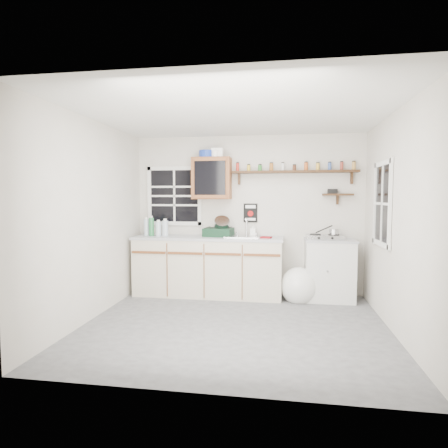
{
  "coord_description": "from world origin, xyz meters",
  "views": [
    {
      "loc": [
        0.55,
        -4.36,
        1.54
      ],
      "look_at": [
        -0.22,
        0.55,
        1.17
      ],
      "focal_mm": 30.0,
      "sensor_mm": 36.0,
      "label": 1
    }
  ],
  "objects_px": {
    "hotplate": "(325,237)",
    "main_cabinet": "(208,266)",
    "upper_cabinet": "(212,178)",
    "spice_shelf": "(295,171)",
    "right_cabinet": "(329,269)",
    "dish_rack": "(220,230)"
  },
  "relations": [
    {
      "from": "main_cabinet",
      "to": "dish_rack",
      "type": "height_order",
      "value": "dish_rack"
    },
    {
      "from": "upper_cabinet",
      "to": "dish_rack",
      "type": "distance_m",
      "value": 0.82
    },
    {
      "from": "right_cabinet",
      "to": "upper_cabinet",
      "type": "bearing_deg",
      "value": 176.24
    },
    {
      "from": "main_cabinet",
      "to": "right_cabinet",
      "type": "bearing_deg",
      "value": 0.79
    },
    {
      "from": "main_cabinet",
      "to": "upper_cabinet",
      "type": "distance_m",
      "value": 1.37
    },
    {
      "from": "main_cabinet",
      "to": "upper_cabinet",
      "type": "xyz_separation_m",
      "value": [
        0.03,
        0.14,
        1.36
      ]
    },
    {
      "from": "upper_cabinet",
      "to": "hotplate",
      "type": "bearing_deg",
      "value": -4.59
    },
    {
      "from": "upper_cabinet",
      "to": "spice_shelf",
      "type": "relative_size",
      "value": 0.34
    },
    {
      "from": "right_cabinet",
      "to": "hotplate",
      "type": "xyz_separation_m",
      "value": [
        -0.08,
        -0.02,
        0.49
      ]
    },
    {
      "from": "main_cabinet",
      "to": "hotplate",
      "type": "xyz_separation_m",
      "value": [
        1.76,
        0.01,
        0.48
      ]
    },
    {
      "from": "main_cabinet",
      "to": "upper_cabinet",
      "type": "height_order",
      "value": "upper_cabinet"
    },
    {
      "from": "dish_rack",
      "to": "hotplate",
      "type": "height_order",
      "value": "dish_rack"
    },
    {
      "from": "main_cabinet",
      "to": "spice_shelf",
      "type": "height_order",
      "value": "spice_shelf"
    },
    {
      "from": "dish_rack",
      "to": "upper_cabinet",
      "type": "bearing_deg",
      "value": 156.2
    },
    {
      "from": "spice_shelf",
      "to": "hotplate",
      "type": "relative_size",
      "value": 3.58
    },
    {
      "from": "hotplate",
      "to": "main_cabinet",
      "type": "bearing_deg",
      "value": 179.58
    },
    {
      "from": "upper_cabinet",
      "to": "spice_shelf",
      "type": "distance_m",
      "value": 1.29
    },
    {
      "from": "right_cabinet",
      "to": "dish_rack",
      "type": "bearing_deg",
      "value": 178.69
    },
    {
      "from": "right_cabinet",
      "to": "upper_cabinet",
      "type": "height_order",
      "value": "upper_cabinet"
    },
    {
      "from": "upper_cabinet",
      "to": "dish_rack",
      "type": "height_order",
      "value": "upper_cabinet"
    },
    {
      "from": "spice_shelf",
      "to": "dish_rack",
      "type": "bearing_deg",
      "value": -172.57
    },
    {
      "from": "spice_shelf",
      "to": "right_cabinet",
      "type": "bearing_deg",
      "value": -19.92
    }
  ]
}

